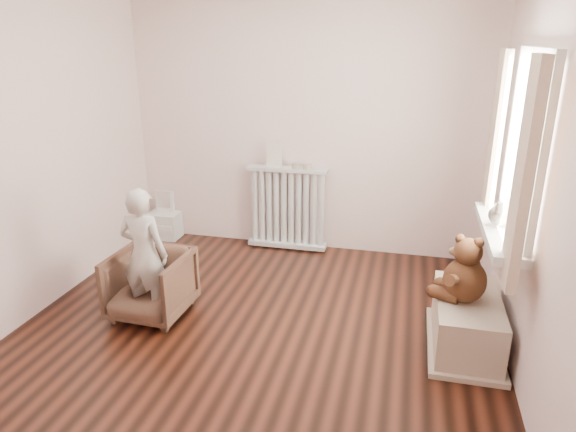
% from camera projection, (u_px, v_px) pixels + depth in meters
% --- Properties ---
extents(floor, '(3.60, 3.60, 0.01)m').
position_uv_depth(floor, '(255.00, 333.00, 3.87)').
color(floor, black).
rests_on(floor, ground).
extents(back_wall, '(3.60, 0.02, 2.60)m').
position_uv_depth(back_wall, '(305.00, 124.00, 5.10)').
color(back_wall, white).
rests_on(back_wall, ground).
extents(front_wall, '(3.60, 0.02, 2.60)m').
position_uv_depth(front_wall, '(95.00, 284.00, 1.79)').
color(front_wall, white).
rests_on(front_wall, ground).
extents(left_wall, '(0.02, 3.60, 2.60)m').
position_uv_depth(left_wall, '(22.00, 152.00, 3.84)').
color(left_wall, white).
rests_on(left_wall, ground).
extents(right_wall, '(0.02, 3.60, 2.60)m').
position_uv_depth(right_wall, '(540.00, 183.00, 3.04)').
color(right_wall, white).
rests_on(right_wall, ground).
extents(window, '(0.03, 0.90, 1.10)m').
position_uv_depth(window, '(527.00, 147.00, 3.28)').
color(window, white).
rests_on(window, right_wall).
extents(window_sill, '(0.22, 1.10, 0.06)m').
position_uv_depth(window_sill, '(499.00, 231.00, 3.49)').
color(window_sill, silver).
rests_on(window_sill, right_wall).
extents(curtain_left, '(0.06, 0.26, 1.30)m').
position_uv_depth(curtain_left, '(524.00, 178.00, 2.80)').
color(curtain_left, beige).
rests_on(curtain_left, right_wall).
extents(curtain_right, '(0.06, 0.26, 1.30)m').
position_uv_depth(curtain_right, '(495.00, 139.00, 3.85)').
color(curtain_right, beige).
rests_on(curtain_right, right_wall).
extents(radiator, '(0.83, 0.16, 0.87)m').
position_uv_depth(radiator, '(287.00, 213.00, 5.32)').
color(radiator, silver).
rests_on(radiator, floor).
extents(paper_doll, '(0.16, 0.01, 0.26)m').
position_uv_depth(paper_doll, '(274.00, 154.00, 5.15)').
color(paper_doll, beige).
rests_on(paper_doll, radiator).
extents(tin_a, '(0.09, 0.09, 0.05)m').
position_uv_depth(tin_a, '(296.00, 166.00, 5.13)').
color(tin_a, '#A59E8C').
rests_on(tin_a, radiator).
extents(tin_b, '(0.09, 0.09, 0.05)m').
position_uv_depth(tin_b, '(307.00, 166.00, 5.11)').
color(tin_b, '#A59E8C').
rests_on(tin_b, radiator).
extents(toy_vanity, '(0.33, 0.24, 0.52)m').
position_uv_depth(toy_vanity, '(164.00, 214.00, 5.64)').
color(toy_vanity, silver).
rests_on(toy_vanity, floor).
extents(armchair, '(0.59, 0.61, 0.53)m').
position_uv_depth(armchair, '(151.00, 284.00, 4.05)').
color(armchair, '#503324').
rests_on(armchair, floor).
extents(child, '(0.39, 0.27, 1.05)m').
position_uv_depth(child, '(144.00, 254.00, 3.92)').
color(child, beige).
rests_on(child, armchair).
extents(toy_bench, '(0.44, 0.83, 0.39)m').
position_uv_depth(toy_bench, '(466.00, 322.00, 3.65)').
color(toy_bench, '#BCAA90').
rests_on(toy_bench, floor).
extents(teddy_bear, '(0.46, 0.41, 0.47)m').
position_uv_depth(teddy_bear, '(467.00, 263.00, 3.47)').
color(teddy_bear, '#391D0F').
rests_on(teddy_bear, toy_bench).
extents(plush_cat, '(0.22, 0.28, 0.20)m').
position_uv_depth(plush_cat, '(500.00, 212.00, 3.46)').
color(plush_cat, gray).
rests_on(plush_cat, window_sill).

